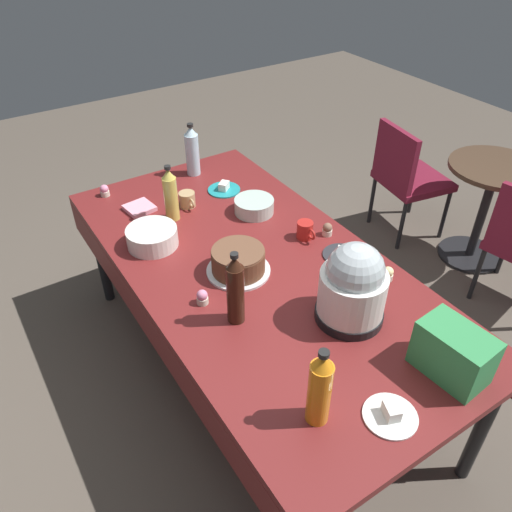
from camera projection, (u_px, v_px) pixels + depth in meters
The scene contains 23 objects.
ground at pixel (256, 370), 2.82m from camera, with size 9.00×9.00×0.00m, color brown.
potluck_table at pixel (256, 275), 2.40m from camera, with size 2.20×1.10×0.75m.
frosted_layer_cake at pixel (238, 261), 2.29m from camera, with size 0.29×0.29×0.12m.
slow_cooker at pixel (353, 286), 1.99m from camera, with size 0.28×0.28×0.36m.
glass_salad_bowl at pixel (254, 206), 2.70m from camera, with size 0.21×0.21×0.08m, color #B2C6BC.
ceramic_snack_bowl at pixel (152, 237), 2.46m from camera, with size 0.25×0.25×0.09m, color silver.
dessert_plate_charcoal at pixel (342, 254), 2.41m from camera, with size 0.18×0.18×0.04m.
dessert_plate_teal at pixel (224, 189), 2.90m from camera, with size 0.19×0.19×0.05m.
dessert_plate_white at pixel (391, 414), 1.70m from camera, with size 0.19×0.19×0.06m.
cupcake_berry at pixel (202, 297), 2.14m from camera, with size 0.05×0.05×0.07m.
cupcake_rose at pixel (388, 274), 2.26m from camera, with size 0.05×0.05×0.07m.
cupcake_lemon at pixel (105, 191), 2.84m from camera, with size 0.05×0.05×0.07m.
cupcake_vanilla at pixel (327, 229), 2.54m from camera, with size 0.05×0.05×0.07m.
soda_bottle_water at pixel (192, 151), 2.98m from camera, with size 0.08×0.08×0.32m.
soda_bottle_orange_juice at pixel (320, 389), 1.62m from camera, with size 0.08×0.08×0.32m.
soda_bottle_cola at pixel (235, 290), 1.98m from camera, with size 0.07×0.07×0.34m.
soda_bottle_ginger_ale at pixel (171, 195), 2.59m from camera, with size 0.07×0.07×0.31m.
coffee_mug_tan at pixel (187, 200), 2.75m from camera, with size 0.13×0.09×0.08m.
coffee_mug_red at pixel (305, 230), 2.51m from camera, with size 0.12×0.08×0.09m.
soda_carton at pixel (453, 353), 1.80m from camera, with size 0.26×0.16×0.20m, color #338C4C.
paper_napkin_stack at pixel (140, 208), 2.74m from camera, with size 0.14×0.14×0.02m, color pink.
maroon_chair_left at pixel (406, 174), 3.60m from camera, with size 0.51×0.51×0.85m.
round_cafe_table at pixel (488, 196), 3.35m from camera, with size 0.60×0.60×0.72m.
Camera 1 is at (1.56, -1.01, 2.22)m, focal length 35.63 mm.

